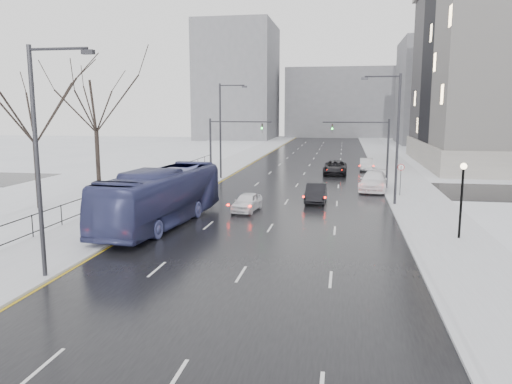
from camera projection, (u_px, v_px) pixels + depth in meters
The scene contains 24 objects.
road at pixel (306, 172), 59.40m from camera, with size 16.00×150.00×0.04m, color black.
cross_road at pixel (296, 187), 47.74m from camera, with size 130.00×10.00×0.04m, color black.
sidewalk_left at pixel (220, 169), 61.18m from camera, with size 5.00×150.00×0.16m, color silver.
sidewalk_right at pixel (397, 173), 57.59m from camera, with size 5.00×150.00×0.16m, color silver.
park_strip at pixel (147, 168), 62.81m from camera, with size 14.00×150.00×0.12m, color white.
tree_park_d at pixel (40, 209), 37.19m from camera, with size 8.75×8.75×12.50m, color black, non-canonical shape.
tree_park_e at pixel (99, 188), 46.97m from camera, with size 9.45×9.45×13.50m, color black, non-canonical shape.
iron_fence at pixel (70, 210), 32.33m from camera, with size 0.06×70.00×1.30m.
streetlight_r_mid at pixel (395, 133), 37.65m from camera, with size 2.95×0.25×10.00m.
streetlight_l_near at pixel (41, 152), 21.02m from camera, with size 2.95×0.25×10.00m.
streetlight_l_far at pixel (222, 126), 52.10m from camera, with size 2.95×0.25×10.00m.
lamppost_r_mid at pixel (462, 190), 27.89m from camera, with size 0.36×0.36×4.28m.
mast_signal_right at pixel (376, 145), 45.81m from camera, with size 6.10×0.33×6.50m.
mast_signal_left at pixel (221, 143), 48.32m from camera, with size 6.10×0.33×6.50m.
no_uturn_sign at pixel (401, 170), 41.91m from camera, with size 0.60×0.06×2.70m.
bldg_far_right at pixel (458, 92), 106.23m from camera, with size 24.00×20.00×22.00m, color slate.
bldg_far_left at pixel (238, 82), 124.00m from camera, with size 18.00×22.00×28.00m, color slate.
bldg_far_center at pixel (344, 103), 134.95m from camera, with size 30.00×18.00×18.00m, color slate.
bus at pixel (161, 197), 31.86m from camera, with size 3.06×13.10×3.65m, color #3B3F72.
sedan_center_near at pixel (247, 202), 36.32m from camera, with size 1.56×3.88×1.32m, color white.
sedan_right_near at pixel (316, 193), 39.83m from camera, with size 1.55×4.46×1.47m, color black.
sedan_right_cross at pixel (335, 168), 56.72m from camera, with size 2.57×5.58×1.55m, color black.
sedan_right_far at pixel (374, 181), 45.52m from camera, with size 2.39×5.88×1.71m, color white.
sedan_right_distant at pixel (366, 164), 60.51m from camera, with size 1.52×4.35×1.43m, color silver.
Camera 1 is at (4.40, 0.88, 7.40)m, focal length 35.00 mm.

